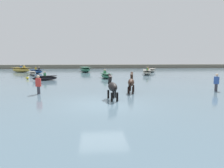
# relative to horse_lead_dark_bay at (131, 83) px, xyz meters

# --- Properties ---
(ground_plane) EXTENTS (120.00, 120.00, 0.00)m
(ground_plane) POSITION_rel_horse_lead_dark_bay_xyz_m (-2.09, -2.98, -1.05)
(ground_plane) COLOR #84755B
(water_surface) EXTENTS (90.00, 90.00, 0.37)m
(water_surface) POSITION_rel_horse_lead_dark_bay_xyz_m (-2.09, 7.02, -0.87)
(water_surface) COLOR slate
(water_surface) RESTS_ON ground
(horse_lead_dark_bay) EXTENTS (0.73, 1.64, 1.78)m
(horse_lead_dark_bay) POSITION_rel_horse_lead_dark_bay_xyz_m (0.00, 0.00, 0.00)
(horse_lead_dark_bay) COLOR #382319
(horse_lead_dark_bay) RESTS_ON ground
(horse_trailing_black) EXTENTS (0.61, 1.69, 1.82)m
(horse_trailing_black) POSITION_rel_horse_lead_dark_bay_xyz_m (-1.52, -2.15, 0.03)
(horse_trailing_black) COLOR black
(horse_trailing_black) RESTS_ON ground
(boat_distant_east) EXTENTS (1.91, 3.58, 1.17)m
(boat_distant_east) POSITION_rel_horse_lead_dark_bay_xyz_m (5.37, 14.96, -0.33)
(boat_distant_east) COLOR #B2AD9E
(boat_distant_east) RESTS_ON water_surface
(boat_near_port) EXTENTS (2.91, 2.52, 1.09)m
(boat_near_port) POSITION_rel_horse_lead_dark_bay_xyz_m (-12.06, 19.25, -0.36)
(boat_near_port) COLOR #28518E
(boat_near_port) RESTS_ON water_surface
(boat_mid_outer) EXTENTS (1.53, 2.79, 1.06)m
(boat_mid_outer) POSITION_rel_horse_lead_dark_bay_xyz_m (-1.09, 10.19, -0.38)
(boat_mid_outer) COLOR #337556
(boat_mid_outer) RESTS_ON water_surface
(boat_far_inshore) EXTENTS (2.55, 4.34, 0.89)m
(boat_far_inshore) POSITION_rel_horse_lead_dark_bay_xyz_m (-4.13, 21.65, -0.24)
(boat_far_inshore) COLOR #337556
(boat_far_inshore) RESTS_ON water_surface
(boat_distant_west) EXTENTS (2.70, 1.58, 0.97)m
(boat_distant_west) POSITION_rel_horse_lead_dark_bay_xyz_m (-7.93, 8.46, -0.43)
(boat_distant_west) COLOR black
(boat_distant_west) RESTS_ON water_surface
(boat_far_offshore) EXTENTS (1.72, 2.71, 0.51)m
(boat_far_offshore) POSITION_rel_horse_lead_dark_bay_xyz_m (-11.52, 15.71, -0.43)
(boat_far_offshore) COLOR #B2AD9E
(boat_far_offshore) RESTS_ON water_surface
(boat_mid_channel) EXTENTS (4.14, 3.15, 1.31)m
(boat_mid_channel) POSITION_rel_horse_lead_dark_bay_xyz_m (-15.59, 22.38, -0.26)
(boat_mid_channel) COLOR gold
(boat_mid_channel) RESTS_ON water_surface
(boat_near_starboard) EXTENTS (2.62, 3.53, 0.76)m
(boat_near_starboard) POSITION_rel_horse_lead_dark_bay_xyz_m (7.81, 20.39, -0.37)
(boat_near_starboard) COLOR #B2AD9E
(boat_near_starboard) RESTS_ON water_surface
(person_wading_close) EXTENTS (0.36, 0.37, 1.63)m
(person_wading_close) POSITION_rel_horse_lead_dark_bay_xyz_m (6.35, 0.13, -0.19)
(person_wading_close) COLOR #383842
(person_wading_close) RESTS_ON ground
(person_onlooker_left) EXTENTS (0.34, 0.23, 1.63)m
(person_onlooker_left) POSITION_rel_horse_lead_dark_bay_xyz_m (-6.24, 0.05, -0.19)
(person_onlooker_left) COLOR #383842
(person_onlooker_left) RESTS_ON ground
(channel_buoy) EXTENTS (0.30, 0.30, 0.70)m
(channel_buoy) POSITION_rel_horse_lead_dark_bay_xyz_m (-10.23, 9.74, -0.52)
(channel_buoy) COLOR yellow
(channel_buoy) RESTS_ON water_surface
(far_shoreline) EXTENTS (80.00, 2.40, 1.32)m
(far_shoreline) POSITION_rel_horse_lead_dark_bay_xyz_m (-2.09, 35.72, -0.39)
(far_shoreline) COLOR #706B5B
(far_shoreline) RESTS_ON ground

